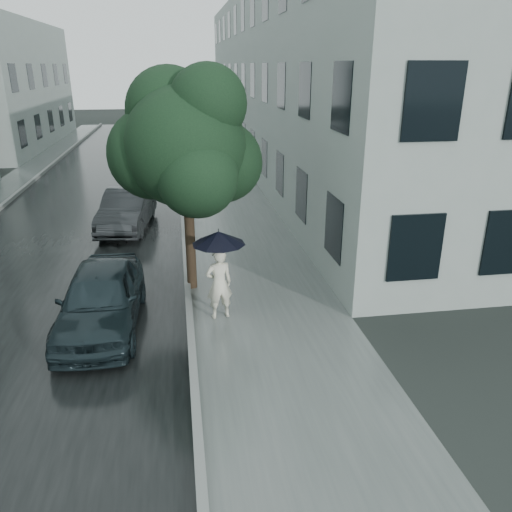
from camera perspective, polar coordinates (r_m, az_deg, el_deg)
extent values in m
plane|color=black|center=(9.65, 2.41, -12.09)|extent=(120.00, 120.00, 0.00)
cube|color=slate|center=(20.69, -3.40, 6.23)|extent=(3.50, 60.00, 0.01)
cube|color=slate|center=(20.59, -8.49, 6.16)|extent=(0.15, 60.00, 0.15)
cube|color=black|center=(20.89, -18.15, 5.35)|extent=(6.85, 60.00, 0.00)
cube|color=gray|center=(28.35, 6.01, 19.34)|extent=(7.00, 36.00, 9.00)
cube|color=black|center=(27.68, -1.40, 19.41)|extent=(0.08, 32.40, 7.20)
cube|color=black|center=(38.92, -22.93, 17.59)|extent=(0.08, 16.20, 6.40)
imported|color=beige|center=(10.90, -4.24, -3.17)|extent=(0.65, 0.50, 1.61)
cylinder|color=black|center=(10.65, -4.23, -0.48)|extent=(0.02, 0.02, 0.74)
cone|color=black|center=(10.48, -4.30, 2.10)|extent=(1.21, 1.21, 0.28)
cylinder|color=black|center=(10.43, -4.33, 2.93)|extent=(0.02, 0.02, 0.08)
cylinder|color=black|center=(10.80, -4.17, -2.45)|extent=(0.03, 0.03, 0.06)
cylinder|color=#332619|center=(12.32, -7.52, 1.63)|extent=(0.24, 0.24, 2.44)
sphere|color=#17341B|center=(11.77, -8.06, 12.25)|extent=(2.80, 2.80, 2.80)
sphere|color=#17341B|center=(12.20, -3.85, 10.64)|extent=(1.93, 1.93, 1.93)
sphere|color=#17341B|center=(12.24, -11.67, 11.36)|extent=(2.16, 2.16, 2.16)
sphere|color=#17341B|center=(11.13, -6.73, 8.95)|extent=(1.82, 1.82, 1.82)
sphere|color=#17341B|center=(12.32, -9.88, 16.08)|extent=(2.05, 2.05, 2.05)
sphere|color=#17341B|center=(11.48, -5.51, 16.99)|extent=(1.74, 1.74, 1.74)
cylinder|color=black|center=(19.78, -7.65, 12.93)|extent=(0.12, 0.12, 5.10)
cylinder|color=black|center=(20.27, -7.32, 6.06)|extent=(0.28, 0.28, 0.20)
cylinder|color=black|center=(19.58, -8.80, 20.29)|extent=(0.50, 0.11, 0.08)
sphere|color=silver|center=(19.56, -9.73, 20.09)|extent=(0.32, 0.32, 0.32)
imported|color=black|center=(11.02, -17.28, -4.61)|extent=(1.71, 4.01, 1.35)
imported|color=#242729|center=(17.64, -14.53, 5.19)|extent=(1.85, 4.13, 1.31)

